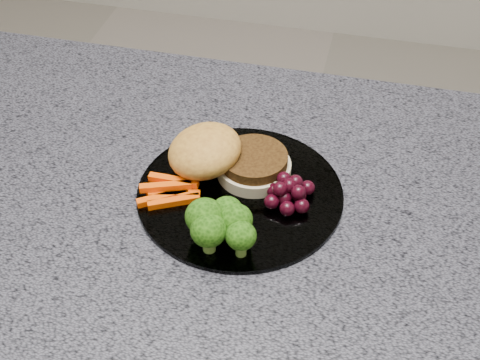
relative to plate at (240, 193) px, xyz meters
name	(u,v)px	position (x,y,z in m)	size (l,w,h in m)	color
countertop	(196,199)	(-0.06, 0.00, -0.02)	(1.20, 0.60, 0.04)	#555460
plate	(240,193)	(0.00, 0.00, 0.00)	(0.26, 0.26, 0.01)	white
burger	(222,158)	(-0.03, 0.03, 0.03)	(0.18, 0.13, 0.05)	beige
carrot_sticks	(170,191)	(-0.08, -0.03, 0.01)	(0.08, 0.06, 0.02)	#F44D04
broccoli	(220,223)	(0.00, -0.09, 0.03)	(0.09, 0.07, 0.05)	olive
grape_bunch	(290,193)	(0.06, 0.00, 0.02)	(0.06, 0.06, 0.03)	black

